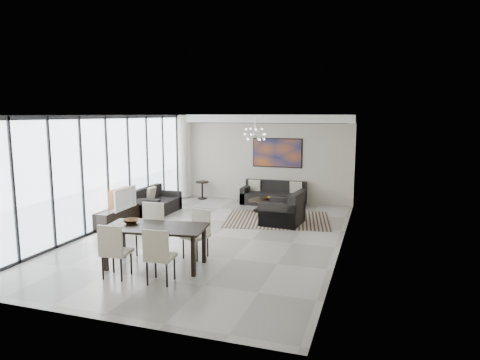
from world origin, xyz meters
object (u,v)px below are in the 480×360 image
at_px(coffee_table, 265,205).
at_px(tv_console, 117,217).
at_px(sofa_main, 274,196).
at_px(television, 122,198).
at_px(dining_table, 156,231).

relative_size(coffee_table, tv_console, 0.68).
distance_m(sofa_main, television, 5.07).
bearing_deg(dining_table, sofa_main, 83.05).
xyz_separation_m(sofa_main, dining_table, (-0.78, -6.37, 0.46)).
height_order(coffee_table, television, television).
bearing_deg(dining_table, television, 134.17).
bearing_deg(television, coffee_table, -48.83).
height_order(coffee_table, tv_console, tv_console).
relative_size(coffee_table, sofa_main, 0.50).
relative_size(tv_console, dining_table, 0.74).
distance_m(sofa_main, dining_table, 6.43).
xyz_separation_m(tv_console, dining_table, (2.48, -2.37, 0.48)).
bearing_deg(television, dining_table, -137.42).
bearing_deg(sofa_main, coffee_table, -89.67).
bearing_deg(tv_console, dining_table, -43.75).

